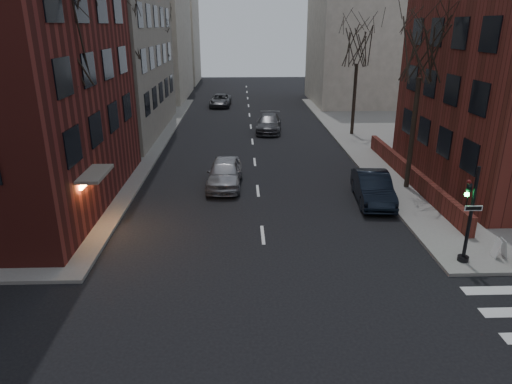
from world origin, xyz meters
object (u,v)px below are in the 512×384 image
at_px(traffic_signal, 468,221).
at_px(tree_right_b, 358,45).
at_px(tree_left_a, 60,42).
at_px(streetlamp_near, 126,108).
at_px(car_lane_gray, 269,123).
at_px(car_lane_far, 220,100).
at_px(tree_left_c, 159,37).
at_px(tree_left_b, 124,29).
at_px(parked_sedan, 373,188).
at_px(tree_right_a, 423,47).
at_px(streetlamp_far, 171,75).
at_px(sandwich_board, 500,248).
at_px(car_lane_silver, 225,173).

bearing_deg(traffic_signal, tree_right_b, 87.85).
height_order(tree_left_a, tree_right_b, tree_left_a).
relative_size(traffic_signal, streetlamp_near, 0.64).
xyz_separation_m(car_lane_gray, car_lane_far, (-4.94, 13.92, -0.06)).
distance_m(tree_left_c, streetlamp_near, 18.40).
xyz_separation_m(tree_left_b, tree_right_b, (17.60, 6.00, -1.33)).
xyz_separation_m(tree_left_a, car_lane_gray, (10.39, 19.72, -7.70)).
bearing_deg(parked_sedan, car_lane_gray, 109.46).
relative_size(tree_right_a, car_lane_far, 1.91).
bearing_deg(streetlamp_far, car_lane_gray, -40.22).
bearing_deg(sandwich_board, tree_right_b, 96.05).
distance_m(tree_right_a, sandwich_board, 11.53).
bearing_deg(tree_left_a, sandwich_board, -14.44).
height_order(tree_right_b, streetlamp_near, tree_right_b).
distance_m(traffic_signal, tree_left_c, 35.76).
height_order(tree_left_c, parked_sedan, tree_left_c).
relative_size(traffic_signal, streetlamp_far, 0.64).
relative_size(tree_right_b, streetlamp_near, 1.46).
bearing_deg(parked_sedan, car_lane_far, 111.66).
height_order(tree_left_b, car_lane_far, tree_left_b).
bearing_deg(traffic_signal, streetlamp_near, 141.13).
xyz_separation_m(traffic_signal, parked_sedan, (-1.74, 7.03, -1.09)).
relative_size(car_lane_silver, sandwich_board, 6.09).
relative_size(parked_sedan, car_lane_far, 0.98).
xyz_separation_m(parked_sedan, car_lane_gray, (-4.61, 17.70, -0.05)).
distance_m(traffic_signal, tree_left_b, 24.87).
bearing_deg(car_lane_gray, parked_sedan, -69.27).
bearing_deg(car_lane_silver, tree_left_a, -141.39).
relative_size(streetlamp_far, car_lane_silver, 1.27).
height_order(traffic_signal, car_lane_far, traffic_signal).
distance_m(tree_left_c, car_lane_far, 11.91).
bearing_deg(tree_left_a, traffic_signal, -16.65).
bearing_deg(traffic_signal, sandwich_board, 8.91).
xyz_separation_m(traffic_signal, car_lane_silver, (-9.89, 9.92, -1.07)).
distance_m(car_lane_far, sandwich_board, 40.52).
bearing_deg(car_lane_silver, tree_right_b, 53.57).
xyz_separation_m(streetlamp_far, car_lane_silver, (6.25, -23.09, -3.40)).
height_order(tree_right_a, parked_sedan, tree_right_a).
bearing_deg(traffic_signal, tree_left_c, 118.36).
bearing_deg(car_lane_silver, streetlamp_far, 108.11).
distance_m(tree_right_b, car_lane_silver, 18.23).
relative_size(tree_left_b, car_lane_gray, 2.04).
relative_size(tree_right_a, parked_sedan, 1.96).
bearing_deg(car_lane_far, traffic_signal, -70.57).
distance_m(tree_right_b, sandwich_board, 23.82).
distance_m(tree_left_a, parked_sedan, 16.96).
height_order(tree_right_b, car_lane_silver, tree_right_b).
distance_m(tree_right_b, parked_sedan, 17.54).
bearing_deg(tree_right_b, tree_right_a, -90.00).
distance_m(tree_left_b, streetlamp_far, 16.68).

